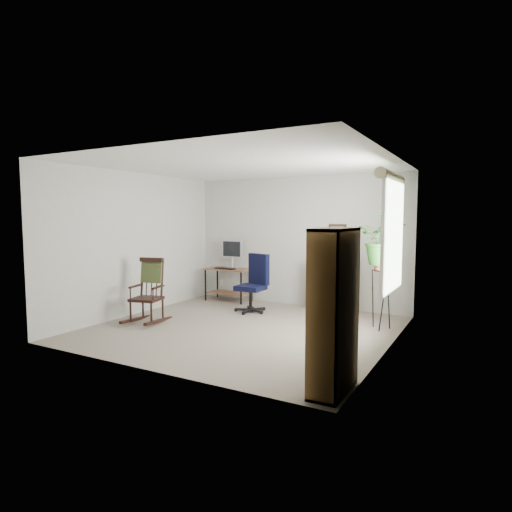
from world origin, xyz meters
The scene contains 18 objects.
floor centered at (0.00, 0.00, 0.00)m, with size 4.20×4.00×0.00m, color gray.
ceiling centered at (0.00, 0.00, 2.40)m, with size 4.20×4.00×0.00m, color white.
wall_back centered at (0.00, 2.00, 1.20)m, with size 4.20×0.00×2.40m, color beige.
wall_front centered at (0.00, -2.00, 1.20)m, with size 4.20×0.00×2.40m, color beige.
wall_left centered at (-2.10, 0.00, 1.20)m, with size 0.00×4.00×2.40m, color beige.
wall_right centered at (2.10, 0.00, 1.20)m, with size 0.00×4.00×2.40m, color beige.
window centered at (2.06, 0.30, 1.40)m, with size 0.12×1.20×1.50m, color silver, non-canonical shape.
desk centered at (-1.34, 1.70, 0.32)m, with size 0.89×0.49×0.64m, color brown, non-canonical shape.
monitor centered at (-1.34, 1.84, 0.92)m, with size 0.46×0.16×0.56m, color #B4B4B9, non-canonical shape.
keyboard centered at (-1.34, 1.58, 0.65)m, with size 0.40×0.15×0.03m, color black.
office_chair centered at (-0.45, 1.02, 0.51)m, with size 0.56×0.56×1.03m, color black, non-canonical shape.
rocking_chair centered at (-1.51, -0.41, 0.51)m, with size 0.53×0.88×1.03m, color black, non-canonical shape.
low_bookshelf centered at (0.78, 1.82, 0.44)m, with size 0.84×0.28×0.89m, color brown, non-canonical shape.
tall_bookshelf centered at (1.92, -1.58, 0.77)m, with size 0.29×0.68×1.55m, color brown, non-canonical shape.
plant_stand centered at (1.80, 0.95, 0.51)m, with size 0.28×0.28×1.03m, color black, non-canonical shape.
spider_plant centered at (1.80, 0.95, 1.68)m, with size 1.69×1.88×1.46m, color #2A6523.
potted_plant_small centered at (1.06, 1.83, 0.94)m, with size 0.13×0.24×0.11m, color #2A6523.
framed_picture centered at (0.78, 1.97, 1.37)m, with size 0.32×0.04×0.32m, color black, non-canonical shape.
Camera 1 is at (3.18, -5.36, 1.64)m, focal length 30.00 mm.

